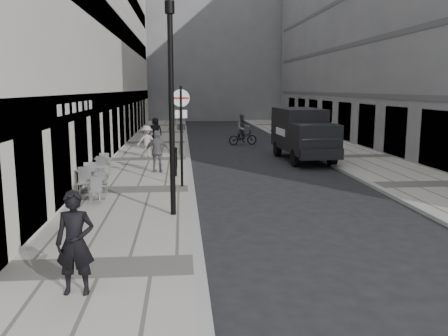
# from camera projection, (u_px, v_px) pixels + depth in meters

# --- Properties ---
(ground) EXTENTS (120.00, 120.00, 0.00)m
(ground) POSITION_uv_depth(u_px,v_px,m) (206.00, 335.00, 7.30)
(ground) COLOR black
(ground) RESTS_ON ground
(sidewalk) EXTENTS (4.00, 60.00, 0.12)m
(sidewalk) POSITION_uv_depth(u_px,v_px,m) (150.00, 160.00, 24.79)
(sidewalk) COLOR #9E9A8F
(sidewalk) RESTS_ON ground
(far_sidewalk) EXTENTS (4.00, 60.00, 0.12)m
(far_sidewalk) POSITION_uv_depth(u_px,v_px,m) (354.00, 157.00, 25.76)
(far_sidewalk) COLOR #9E9A8F
(far_sidewalk) RESTS_ON ground
(building_left) EXTENTS (4.00, 45.00, 18.00)m
(building_left) POSITION_uv_depth(u_px,v_px,m) (88.00, 3.00, 29.33)
(building_left) COLOR beige
(building_left) RESTS_ON ground
(building_far) EXTENTS (24.00, 16.00, 22.00)m
(building_far) POSITION_uv_depth(u_px,v_px,m) (194.00, 31.00, 60.60)
(building_far) COLOR slate
(building_far) RESTS_ON ground
(walking_man) EXTENTS (0.71, 0.48, 1.88)m
(walking_man) POSITION_uv_depth(u_px,v_px,m) (75.00, 243.00, 8.36)
(walking_man) COLOR black
(walking_man) RESTS_ON sidewalk
(sign_post) EXTENTS (0.64, 0.10, 3.71)m
(sign_post) POSITION_uv_depth(u_px,v_px,m) (181.00, 123.00, 17.39)
(sign_post) COLOR black
(sign_post) RESTS_ON sidewalk
(lamppost) EXTENTS (0.27, 0.27, 5.98)m
(lamppost) POSITION_uv_depth(u_px,v_px,m) (171.00, 99.00, 13.27)
(lamppost) COLOR black
(lamppost) RESTS_ON sidewalk
(bollard_near) EXTENTS (0.12, 0.12, 0.89)m
(bollard_near) POSITION_uv_depth(u_px,v_px,m) (175.00, 166.00, 19.77)
(bollard_near) COLOR black
(bollard_near) RESTS_ON sidewalk
(bollard_far) EXTENTS (0.12, 0.12, 0.91)m
(bollard_far) POSITION_uv_depth(u_px,v_px,m) (176.00, 158.00, 21.76)
(bollard_far) COLOR black
(bollard_far) RESTS_ON sidewalk
(panel_van) EXTENTS (2.34, 5.80, 2.69)m
(panel_van) POSITION_uv_depth(u_px,v_px,m) (302.00, 132.00, 24.81)
(panel_van) COLOR black
(panel_van) RESTS_ON ground
(cyclist) EXTENTS (2.04, 1.05, 2.09)m
(cyclist) POSITION_uv_depth(u_px,v_px,m) (243.00, 133.00, 31.65)
(cyclist) COLOR black
(cyclist) RESTS_ON ground
(pedestrian_a) EXTENTS (1.12, 0.55, 1.84)m
(pedestrian_a) POSITION_uv_depth(u_px,v_px,m) (158.00, 151.00, 20.62)
(pedestrian_a) COLOR slate
(pedestrian_a) RESTS_ON sidewalk
(pedestrian_b) EXTENTS (1.12, 0.68, 1.68)m
(pedestrian_b) POSITION_uv_depth(u_px,v_px,m) (147.00, 141.00, 25.29)
(pedestrian_b) COLOR #A19B95
(pedestrian_b) RESTS_ON sidewalk
(pedestrian_c) EXTENTS (0.99, 0.80, 1.76)m
(pedestrian_c) POSITION_uv_depth(u_px,v_px,m) (156.00, 131.00, 30.93)
(pedestrian_c) COLOR black
(pedestrian_c) RESTS_ON sidewalk
(cafe_table_near) EXTENTS (0.67, 1.50, 0.86)m
(cafe_table_near) POSITION_uv_depth(u_px,v_px,m) (99.00, 187.00, 15.55)
(cafe_table_near) COLOR #AAABAD
(cafe_table_near) RESTS_ON sidewalk
(cafe_table_mid) EXTENTS (0.80, 1.80, 1.02)m
(cafe_table_mid) POSITION_uv_depth(u_px,v_px,m) (88.00, 179.00, 16.46)
(cafe_table_mid) COLOR #BCBCBE
(cafe_table_mid) RESTS_ON sidewalk
(cafe_table_far) EXTENTS (0.72, 1.63, 0.93)m
(cafe_table_far) POSITION_uv_depth(u_px,v_px,m) (103.00, 166.00, 19.62)
(cafe_table_far) COLOR #B6B5B8
(cafe_table_far) RESTS_ON sidewalk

